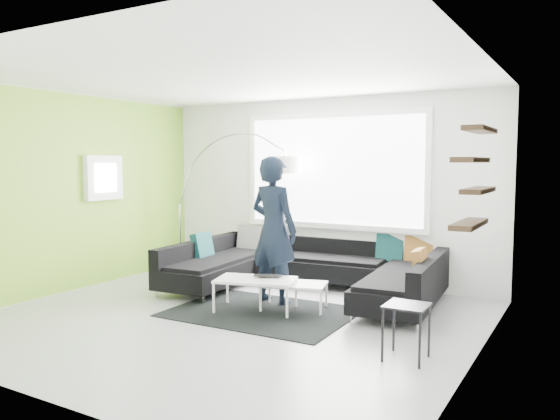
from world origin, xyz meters
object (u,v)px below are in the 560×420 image
at_px(side_table, 406,332).
at_px(person, 274,230).
at_px(arc_lamp, 179,204).
at_px(coffee_table, 275,294).
at_px(laptop, 267,277).
at_px(sectional_sofa, 305,270).

distance_m(side_table, person, 2.53).
height_order(arc_lamp, side_table, arc_lamp).
distance_m(coffee_table, person, 0.85).
distance_m(arc_lamp, person, 2.43).
bearing_deg(side_table, laptop, 158.26).
relative_size(arc_lamp, side_table, 4.39).
relative_size(coffee_table, side_table, 2.36).
bearing_deg(arc_lamp, side_table, -27.97).
relative_size(coffee_table, laptop, 2.96).
height_order(side_table, laptop, side_table).
xyz_separation_m(sectional_sofa, side_table, (1.96, -1.73, -0.08)).
bearing_deg(sectional_sofa, side_table, -46.00).
xyz_separation_m(side_table, person, (-2.13, 1.17, 0.69)).
relative_size(side_table, person, 0.27).
distance_m(sectional_sofa, side_table, 2.62).
bearing_deg(coffee_table, laptop, -169.32).
distance_m(arc_lamp, side_table, 4.91).
distance_m(sectional_sofa, laptop, 0.93).
xyz_separation_m(coffee_table, arc_lamp, (-2.49, 1.14, 0.94)).
bearing_deg(person, laptop, 118.01).
relative_size(sectional_sofa, side_table, 7.23).
xyz_separation_m(arc_lamp, person, (2.28, -0.81, -0.19)).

